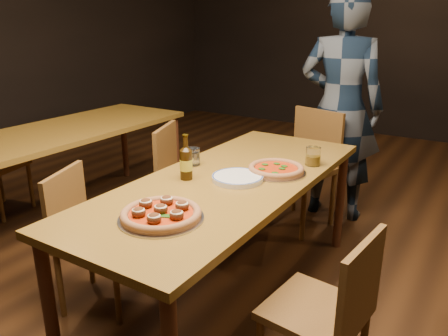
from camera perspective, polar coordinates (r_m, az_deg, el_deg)
The scene contains 14 objects.
ground at distance 2.71m, azimuth 0.59°, elevation -16.35°, with size 9.00×9.00×0.00m, color black.
table_main at distance 2.39m, azimuth 0.64°, elevation -2.90°, with size 0.80×2.00×0.75m.
table_left at distance 3.71m, azimuth -19.71°, elevation 3.90°, with size 0.80×2.00×0.75m.
chair_main_nw at distance 2.55m, azimuth -16.01°, elevation -8.73°, with size 0.39×0.39×0.83m, color brown, non-canonical shape.
chair_main_sw at distance 3.15m, azimuth -4.13°, elevation -1.94°, with size 0.42×0.42×0.90m, color brown, non-canonical shape.
chair_main_e at distance 1.96m, azimuth 11.82°, elevation -17.58°, with size 0.38×0.38×0.82m, color brown, non-canonical shape.
chair_end at distance 3.42m, azimuth 9.92°, elevation -0.04°, with size 0.44×0.44×0.95m, color brown, non-canonical shape.
pizza_meatball at distance 1.89m, azimuth -8.23°, elevation -5.91°, with size 0.37×0.37×0.07m.
pizza_margherita at distance 2.45m, azimuth 6.81°, elevation -0.16°, with size 0.33×0.33×0.04m.
plate_stack at distance 2.32m, azimuth 1.78°, elevation -1.31°, with size 0.27×0.27×0.03m, color white.
beer_bottle at distance 2.32m, azimuth -4.98°, elevation 0.57°, with size 0.07×0.07×0.24m.
water_glass at distance 2.56m, azimuth -4.07°, elevation 1.50°, with size 0.08×0.08×0.10m, color white.
amber_glass at distance 2.60m, azimuth 11.55°, elevation 1.51°, with size 0.09×0.09×0.11m, color #A07312.
diner at distance 3.59m, azimuth 14.97°, elevation 7.62°, with size 0.66×0.43×1.81m, color black.
Camera 1 is at (1.17, -1.89, 1.56)m, focal length 35.00 mm.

